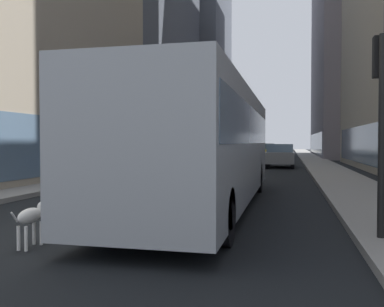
{
  "coord_description": "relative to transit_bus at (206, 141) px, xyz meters",
  "views": [
    {
      "loc": [
        3.39,
        -7.23,
        1.75
      ],
      "look_at": [
        0.48,
        5.27,
        1.4
      ],
      "focal_mm": 39.01,
      "sensor_mm": 36.0,
      "label": 1
    }
  ],
  "objects": [
    {
      "name": "sidewalk_left",
      "position": [
        -6.9,
        31.18,
        -1.7
      ],
      "size": [
        2.4,
        110.0,
        0.15
      ],
      "primitive_type": "cube",
      "color": "gray",
      "rests_on": "ground"
    },
    {
      "name": "dalmatian_dog",
      "position": [
        -1.98,
        -4.91,
        -1.26
      ],
      "size": [
        0.22,
        0.96,
        0.72
      ],
      "color": "white",
      "rests_on": "ground"
    },
    {
      "name": "traffic_light_near",
      "position": [
        3.7,
        -3.48,
        0.66
      ],
      "size": [
        0.24,
        0.41,
        3.4
      ],
      "color": "black",
      "rests_on": "sidewalk_right"
    },
    {
      "name": "sidewalk_right",
      "position": [
        4.5,
        31.18,
        -1.7
      ],
      "size": [
        2.4,
        110.0,
        0.15
      ],
      "primitive_type": "cube",
      "color": "gray",
      "rests_on": "ground"
    },
    {
      "name": "car_yellow_taxi",
      "position": [
        0.0,
        29.29,
        -0.95
      ],
      "size": [
        1.84,
        4.78,
        1.62
      ],
      "color": "yellow",
      "rests_on": "ground"
    },
    {
      "name": "building_right_far",
      "position": [
        10.7,
        42.35,
        16.11
      ],
      "size": [
        10.65,
        23.65,
        35.79
      ],
      "color": "slate",
      "rests_on": "ground"
    },
    {
      "name": "ground_plane",
      "position": [
        -1.2,
        31.18,
        -1.78
      ],
      "size": [
        120.0,
        120.0,
        0.0
      ],
      "primitive_type": "plane",
      "color": "black"
    },
    {
      "name": "transit_bus",
      "position": [
        0.0,
        0.0,
        0.0
      ],
      "size": [
        2.78,
        11.53,
        3.05
      ],
      "color": "#999EA3",
      "rests_on": "ground"
    },
    {
      "name": "building_left_far",
      "position": [
        -13.1,
        50.61,
        12.62
      ],
      "size": [
        11.85,
        15.44,
        28.81
      ],
      "color": "#4C515B",
      "rests_on": "ground"
    },
    {
      "name": "car_blue_hatchback",
      "position": [
        -4.0,
        9.9,
        -0.96
      ],
      "size": [
        1.79,
        4.31,
        1.62
      ],
      "color": "#4C6BB7",
      "rests_on": "ground"
    },
    {
      "name": "car_silver_sedan",
      "position": [
        -4.0,
        28.18,
        -0.96
      ],
      "size": [
        1.78,
        4.23,
        1.62
      ],
      "color": "#B7BABF",
      "rests_on": "ground"
    },
    {
      "name": "car_grey_wagon",
      "position": [
        1.6,
        18.32,
        -0.95
      ],
      "size": [
        1.87,
        4.31,
        1.62
      ],
      "color": "slate",
      "rests_on": "ground"
    }
  ]
}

